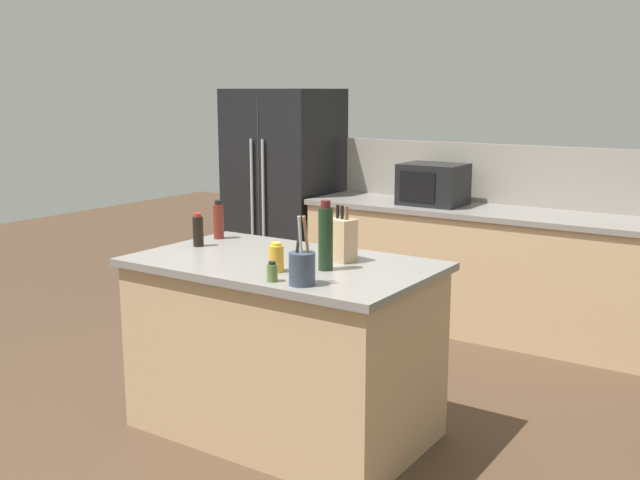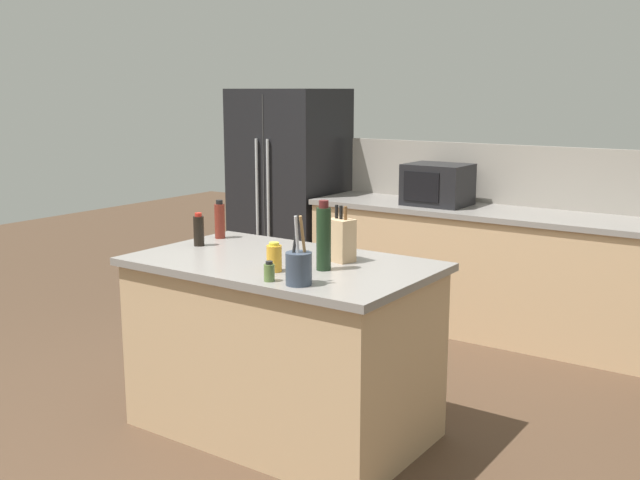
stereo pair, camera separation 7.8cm
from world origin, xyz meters
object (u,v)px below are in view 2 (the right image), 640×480
object	(u,v)px
microwave	(438,185)
spice_jar_oregano	(269,272)
utensil_crock	(299,267)
knife_block	(341,240)
refrigerator	(290,193)
honey_jar	(274,258)
vinegar_bottle	(220,220)
wine_bottle	(324,237)
soy_sauce_bottle	(199,230)

from	to	relation	value
microwave	spice_jar_oregano	xyz separation A→B (m)	(0.40, -2.57, -0.11)
utensil_crock	spice_jar_oregano	size ratio (longest dim) A/B	3.37
microwave	spice_jar_oregano	size ratio (longest dim) A/B	4.93
knife_block	refrigerator	bearing A→B (deg)	145.63
microwave	utensil_crock	size ratio (longest dim) A/B	1.46
honey_jar	vinegar_bottle	bearing A→B (deg)	148.68
wine_bottle	soy_sauce_bottle	bearing A→B (deg)	175.04
honey_jar	vinegar_bottle	distance (m)	0.92
microwave	wine_bottle	distance (m)	2.30
vinegar_bottle	soy_sauce_bottle	distance (m)	0.24
honey_jar	spice_jar_oregano	size ratio (longest dim) A/B	1.52
microwave	knife_block	bearing A→B (deg)	-77.74
refrigerator	spice_jar_oregano	size ratio (longest dim) A/B	19.13
vinegar_bottle	utensil_crock	bearing A→B (deg)	-30.73
knife_block	spice_jar_oregano	world-z (taller)	knife_block
wine_bottle	refrigerator	bearing A→B (deg)	130.10
vinegar_bottle	wine_bottle	world-z (taller)	wine_bottle
microwave	wine_bottle	bearing A→B (deg)	-77.98
microwave	soy_sauce_bottle	distance (m)	2.21
refrigerator	soy_sauce_bottle	world-z (taller)	refrigerator
soy_sauce_bottle	wine_bottle	bearing A→B (deg)	-4.96
refrigerator	soy_sauce_bottle	size ratio (longest dim) A/B	9.64
honey_jar	spice_jar_oregano	distance (m)	0.19
utensil_crock	soy_sauce_bottle	bearing A→B (deg)	158.83
microwave	honey_jar	bearing A→B (deg)	-82.93
knife_block	utensil_crock	size ratio (longest dim) A/B	0.91
knife_block	wine_bottle	distance (m)	0.22
refrigerator	utensil_crock	world-z (taller)	refrigerator
utensil_crock	honey_jar	world-z (taller)	utensil_crock
utensil_crock	wine_bottle	bearing A→B (deg)	102.86
knife_block	wine_bottle	world-z (taller)	wine_bottle
refrigerator	spice_jar_oregano	xyz separation A→B (m)	(1.85, -2.62, 0.07)
knife_block	vinegar_bottle	world-z (taller)	knife_block
knife_block	utensil_crock	world-z (taller)	utensil_crock
soy_sauce_bottle	utensil_crock	bearing A→B (deg)	-21.17
utensil_crock	wine_bottle	size ratio (longest dim) A/B	0.93
wine_bottle	spice_jar_oregano	xyz separation A→B (m)	(-0.08, -0.33, -0.12)
utensil_crock	vinegar_bottle	bearing A→B (deg)	149.27
refrigerator	honey_jar	xyz separation A→B (m)	(1.76, -2.46, 0.10)
refrigerator	vinegar_bottle	xyz separation A→B (m)	(0.97, -1.98, 0.14)
vinegar_bottle	soy_sauce_bottle	world-z (taller)	vinegar_bottle
soy_sauce_bottle	spice_jar_oregano	size ratio (longest dim) A/B	1.98
refrigerator	microwave	world-z (taller)	refrigerator
refrigerator	microwave	size ratio (longest dim) A/B	3.88
refrigerator	wine_bottle	world-z (taller)	refrigerator
refrigerator	wine_bottle	size ratio (longest dim) A/B	5.27
wine_bottle	utensil_crock	bearing A→B (deg)	-77.14
refrigerator	soy_sauce_bottle	bearing A→B (deg)	-65.22
knife_block	vinegar_bottle	size ratio (longest dim) A/B	1.26
microwave	wine_bottle	size ratio (longest dim) A/B	1.36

